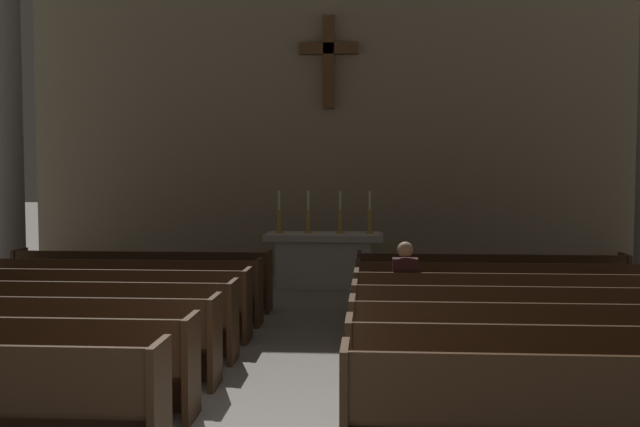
{
  "coord_description": "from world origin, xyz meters",
  "views": [
    {
      "loc": [
        0.9,
        -5.6,
        2.28
      ],
      "look_at": [
        0.0,
        7.46,
        1.45
      ],
      "focal_mm": 42.77,
      "sensor_mm": 36.0,
      "label": 1
    }
  ],
  "objects": [
    {
      "name": "pew_right_row_3",
      "position": [
        2.7,
        1.99,
        0.48
      ],
      "size": [
        4.05,
        0.5,
        0.95
      ],
      "color": "#422B19",
      "rests_on": "ground"
    },
    {
      "name": "candlestick_outer_left",
      "position": [
        -0.85,
        8.58,
        1.27
      ],
      "size": [
        0.16,
        0.16,
        0.79
      ],
      "color": "#B79338",
      "rests_on": "altar"
    },
    {
      "name": "candlestick_outer_right",
      "position": [
        0.85,
        8.58,
        1.27
      ],
      "size": [
        0.16,
        0.16,
        0.79
      ],
      "color": "#B79338",
      "rests_on": "altar"
    },
    {
      "name": "pew_right_row_5",
      "position": [
        2.7,
        4.02,
        0.48
      ],
      "size": [
        4.05,
        0.5,
        0.95
      ],
      "color": "#422B19",
      "rests_on": "ground"
    },
    {
      "name": "lone_worshipper",
      "position": [
        1.32,
        4.06,
        0.69
      ],
      "size": [
        0.32,
        0.43,
        1.32
      ],
      "color": "#26262B",
      "rests_on": "ground"
    },
    {
      "name": "pew_right_row_7",
      "position": [
        2.7,
        6.04,
        0.48
      ],
      "size": [
        4.05,
        0.5,
        0.95
      ],
      "color": "#422B19",
      "rests_on": "ground"
    },
    {
      "name": "pew_right_row_1",
      "position": [
        2.7,
        -0.04,
        0.48
      ],
      "size": [
        4.05,
        0.5,
        0.95
      ],
      "color": "#422B19",
      "rests_on": "ground"
    },
    {
      "name": "altar",
      "position": [
        0.0,
        8.58,
        0.53
      ],
      "size": [
        2.2,
        0.9,
        1.01
      ],
      "color": "#BCB7AD",
      "rests_on": "ground"
    },
    {
      "name": "pew_left_row_6",
      "position": [
        -2.7,
        5.03,
        0.48
      ],
      "size": [
        4.05,
        0.5,
        0.95
      ],
      "color": "#422B19",
      "rests_on": "ground"
    },
    {
      "name": "apse_with_cross",
      "position": [
        0.0,
        10.27,
        3.97
      ],
      "size": [
        12.44,
        0.47,
        7.93
      ],
      "color": "gray",
      "rests_on": "ground"
    },
    {
      "name": "column_left_second",
      "position": [
        -5.71,
        7.7,
        3.45
      ],
      "size": [
        0.97,
        0.97,
        7.07
      ],
      "color": "gray",
      "rests_on": "ground"
    },
    {
      "name": "candlestick_inner_right",
      "position": [
        0.3,
        8.58,
        1.27
      ],
      "size": [
        0.16,
        0.16,
        0.79
      ],
      "color": "#B79338",
      "rests_on": "altar"
    },
    {
      "name": "candlestick_inner_left",
      "position": [
        -0.3,
        8.58,
        1.27
      ],
      "size": [
        0.16,
        0.16,
        0.79
      ],
      "color": "#B79338",
      "rests_on": "altar"
    },
    {
      "name": "pew_right_row_6",
      "position": [
        2.7,
        5.03,
        0.48
      ],
      "size": [
        4.05,
        0.5,
        0.95
      ],
      "color": "#422B19",
      "rests_on": "ground"
    },
    {
      "name": "pew_right_row_2",
      "position": [
        2.7,
        0.97,
        0.48
      ],
      "size": [
        4.05,
        0.5,
        0.95
      ],
      "color": "#422B19",
      "rests_on": "ground"
    },
    {
      "name": "pew_left_row_5",
      "position": [
        -2.7,
        4.02,
        0.48
      ],
      "size": [
        4.05,
        0.5,
        0.95
      ],
      "color": "#422B19",
      "rests_on": "ground"
    },
    {
      "name": "pew_right_row_4",
      "position": [
        2.7,
        3.0,
        0.48
      ],
      "size": [
        4.05,
        0.5,
        0.95
      ],
      "color": "#422B19",
      "rests_on": "ground"
    },
    {
      "name": "pew_left_row_4",
      "position": [
        -2.7,
        3.0,
        0.48
      ],
      "size": [
        4.05,
        0.5,
        0.95
      ],
      "color": "#422B19",
      "rests_on": "ground"
    },
    {
      "name": "pew_left_row_7",
      "position": [
        -2.7,
        6.04,
        0.48
      ],
      "size": [
        4.05,
        0.5,
        0.95
      ],
      "color": "#422B19",
      "rests_on": "ground"
    },
    {
      "name": "pew_left_row_3",
      "position": [
        -2.7,
        1.99,
        0.48
      ],
      "size": [
        4.05,
        0.5,
        0.95
      ],
      "color": "#422B19",
      "rests_on": "ground"
    }
  ]
}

